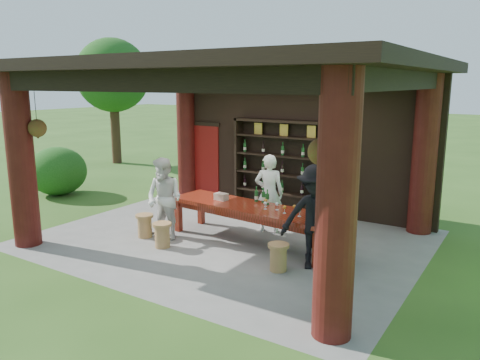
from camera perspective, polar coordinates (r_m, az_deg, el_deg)
The scene contains 15 objects.
ground at distance 9.60m, azimuth -1.30°, elevation -7.15°, with size 90.00×90.00×0.00m, color #2D5119.
pavilion at distance 9.50m, azimuth 0.02°, elevation 5.84°, with size 7.50×6.00×3.60m.
wine_shelf at distance 11.42m, azimuth 5.19°, elevation 1.70°, with size 2.55×0.39×2.25m.
tasting_table at distance 9.20m, azimuth 1.37°, elevation -3.86°, with size 3.61×1.22×0.75m.
stool_near_left at distance 9.16m, azimuth -9.46°, elevation -6.56°, with size 0.37×0.37×0.48m.
stool_near_right at distance 7.98m, azimuth 4.70°, elevation -9.27°, with size 0.36×0.36×0.47m.
stool_far_left at distance 9.82m, azimuth -11.54°, elevation -5.41°, with size 0.36×0.36×0.48m.
host at distance 9.84m, azimuth 3.56°, elevation -1.64°, with size 0.61×0.40×1.67m, color white.
guest_woman at distance 9.51m, azimuth -9.21°, elevation -2.29°, with size 0.81×0.63×1.66m, color silver.
guest_man at distance 7.97m, azimuth 9.22°, elevation -4.51°, with size 1.16×0.67×1.80m, color black.
table_bottles at distance 9.36m, azimuth 2.74°, elevation -1.88°, with size 0.39×0.19×0.31m.
table_glasses at distance 8.80m, azimuth 4.99°, elevation -3.34°, with size 0.93×0.36×0.15m.
napkin_basket at distance 9.61m, azimuth -2.31°, elevation -2.04°, with size 0.26×0.18×0.14m, color #BF6672.
shrubs at distance 8.74m, azimuth 17.54°, elevation -5.83°, with size 15.70×8.33×1.36m.
trees at distance 9.56m, azimuth 24.54°, elevation 12.26°, with size 22.62×10.27×4.80m.
Camera 1 is at (5.07, -7.54, 3.11)m, focal length 35.00 mm.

